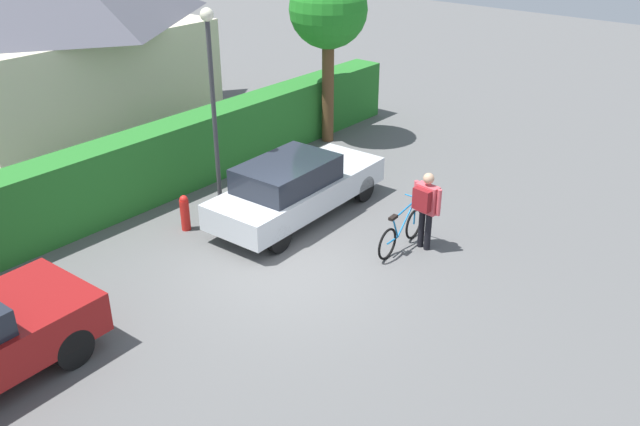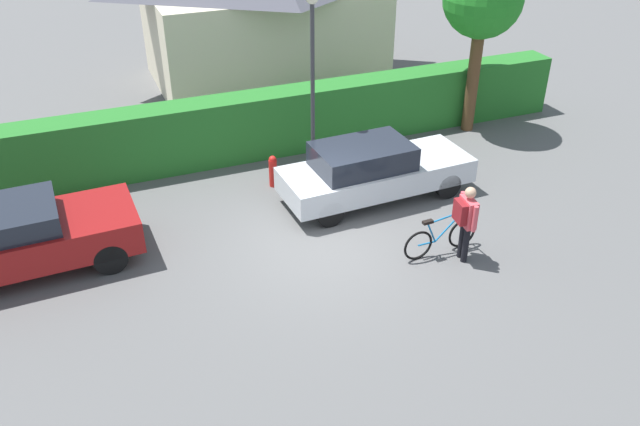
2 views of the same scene
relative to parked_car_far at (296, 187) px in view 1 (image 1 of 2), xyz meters
name	(u,v)px [view 1 (image 1 of 2)]	position (x,y,z in m)	size (l,w,h in m)	color
ground_plane	(292,272)	(-1.83, -1.50, -0.74)	(60.00, 60.00, 0.00)	#585858
hedge_row	(135,171)	(-1.83, 3.28, 0.10)	(18.08, 0.90, 1.68)	#267027
house_distant	(66,42)	(0.27, 8.99, 1.91)	(7.69, 5.15, 5.17)	beige
parked_car_far	(296,187)	(0.00, 0.00, 0.00)	(4.57, 1.79, 1.42)	silver
bicycle	(401,232)	(0.30, -2.60, -0.36)	(1.74, 0.50, 0.96)	black
person_rider	(426,204)	(0.58, -2.96, 0.28)	(0.39, 0.67, 1.66)	black
street_lamp	(212,88)	(-0.91, 1.48, 2.17)	(0.28, 0.28, 4.54)	#38383D
tree_kerbside	(328,12)	(4.33, 2.58, 2.91)	(2.12, 2.12, 4.79)	brown
fire_hydrant	(185,212)	(-1.97, 1.43, -0.32)	(0.20, 0.20, 0.81)	red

